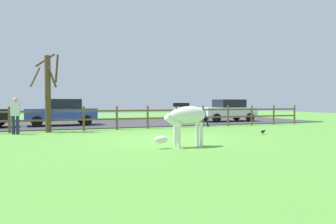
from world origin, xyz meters
The scene contains 9 objects.
ground_plane centered at (0.00, 0.00, 0.00)m, with size 60.00×60.00×0.00m, color #549338.
parking_asphalt centered at (0.00, 9.30, 0.03)m, with size 28.00×7.40×0.05m, color #38383D.
paddock_fence centered at (-0.09, 5.00, 0.69)m, with size 21.93×0.11×1.23m.
bare_tree centered at (-4.28, 4.68, 1.97)m, with size 1.28×1.19×3.81m.
zebra centered at (-0.20, -2.12, 0.93)m, with size 1.94×0.54×1.41m.
crow_on_grass centered at (4.60, 0.21, 0.13)m, with size 0.21×0.10×0.20m.
parked_car_blue centered at (-3.51, 8.46, 0.84)m, with size 4.09×2.07×1.56m.
parked_car_white centered at (7.77, 8.26, 0.84)m, with size 4.01×1.89×1.56m.
visitor_near_fence centered at (-5.64, 4.19, 0.91)m, with size 0.39×0.28×1.64m.
Camera 1 is at (-4.33, -11.25, 1.45)m, focal length 33.69 mm.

